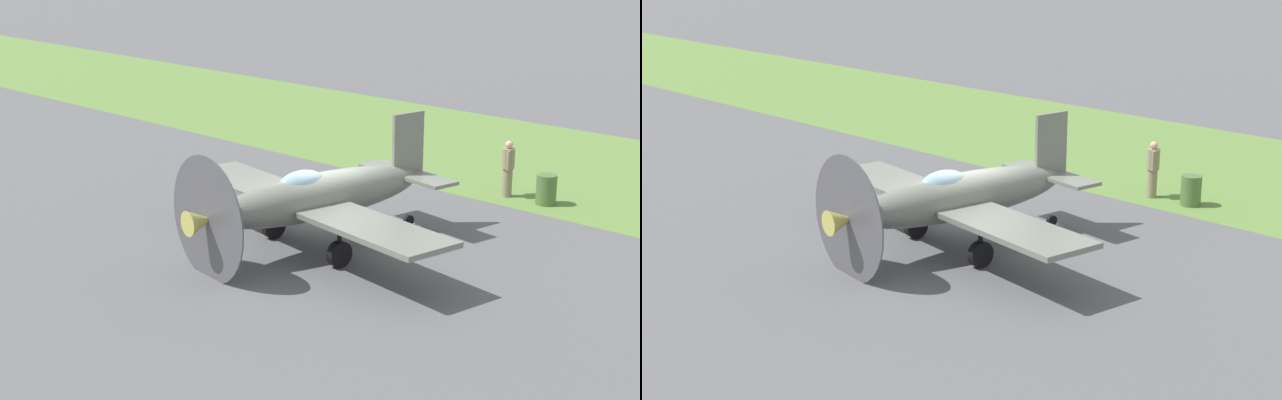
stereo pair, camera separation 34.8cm
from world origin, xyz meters
The scene contains 5 objects.
ground_plane centered at (0.00, 0.00, 0.00)m, with size 160.00×160.00×0.00m, color #515154.
grass_verge centered at (0.00, -11.44, 0.00)m, with size 120.00×11.00×0.01m, color #567A38.
airplane_lead centered at (-0.45, 0.65, 1.39)m, with size 9.36×7.44×3.31m.
ground_crew_chief centered at (-1.21, -6.87, 0.91)m, with size 0.41×0.54×1.73m.
fuel_drum centered at (-2.51, -6.97, 0.45)m, with size 0.60×0.60×0.90m, color #476633.
Camera 1 is at (-16.80, 17.31, 8.14)m, focal length 54.24 mm.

